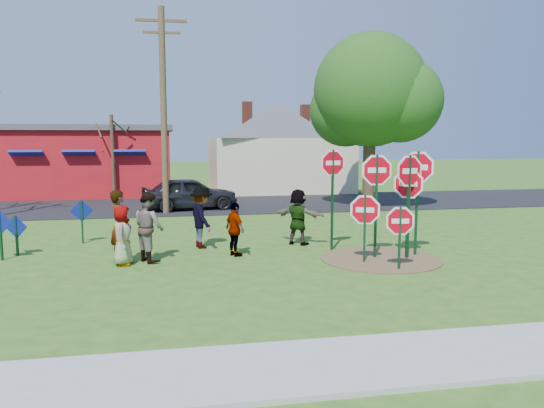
% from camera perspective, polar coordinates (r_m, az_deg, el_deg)
% --- Properties ---
extents(ground, '(120.00, 120.00, 0.00)m').
position_cam_1_polar(ground, '(14.43, -6.84, -5.79)').
color(ground, '#305819').
rests_on(ground, ground).
extents(sidewalk, '(22.00, 1.80, 0.08)m').
position_cam_1_polar(sidewalk, '(7.59, -2.87, -17.60)').
color(sidewalk, '#9E9E99').
rests_on(sidewalk, ground).
extents(road, '(120.00, 7.50, 0.04)m').
position_cam_1_polar(road, '(25.75, -8.63, -0.07)').
color(road, black).
rests_on(road, ground).
extents(dirt_patch, '(3.20, 3.20, 0.03)m').
position_cam_1_polar(dirt_patch, '(14.48, 11.60, -5.78)').
color(dirt_patch, brown).
rests_on(dirt_patch, ground).
extents(red_building, '(9.40, 7.69, 3.90)m').
position_cam_1_polar(red_building, '(32.38, -18.95, 4.54)').
color(red_building, '#A5101D').
rests_on(red_building, ground).
extents(cream_house, '(9.40, 9.40, 6.50)m').
position_cam_1_polar(cream_house, '(32.67, 0.57, 6.63)').
color(cream_house, beige).
rests_on(cream_house, ground).
extents(stop_sign_a, '(0.97, 0.44, 1.91)m').
position_cam_1_polar(stop_sign_a, '(13.78, 9.97, -1.11)').
color(stop_sign_a, '#113E20').
rests_on(stop_sign_a, ground).
extents(stop_sign_b, '(1.01, 0.17, 3.02)m').
position_cam_1_polar(stop_sign_b, '(15.07, 6.54, 3.27)').
color(stop_sign_b, '#113E20').
rests_on(stop_sign_b, ground).
extents(stop_sign_c, '(1.16, 0.31, 3.02)m').
position_cam_1_polar(stop_sign_c, '(14.86, 15.38, 2.63)').
color(stop_sign_c, '#113E20').
rests_on(stop_sign_c, ground).
extents(stop_sign_d, '(1.10, 0.35, 2.92)m').
position_cam_1_polar(stop_sign_d, '(14.39, 14.53, 2.50)').
color(stop_sign_d, '#113E20').
rests_on(stop_sign_d, ground).
extents(stop_sign_e, '(0.94, 0.21, 1.69)m').
position_cam_1_polar(stop_sign_e, '(13.22, 13.61, -2.22)').
color(stop_sign_e, '#113E20').
rests_on(stop_sign_e, ground).
extents(stop_sign_f, '(0.88, 0.69, 2.55)m').
position_cam_1_polar(stop_sign_f, '(14.64, 14.44, 1.40)').
color(stop_sign_f, '#113E20').
rests_on(stop_sign_f, ground).
extents(stop_sign_g, '(1.12, 0.12, 2.93)m').
position_cam_1_polar(stop_sign_g, '(14.29, 11.18, 2.35)').
color(stop_sign_g, '#113E20').
rests_on(stop_sign_g, ground).
extents(blue_diamond_b, '(0.64, 0.22, 1.34)m').
position_cam_1_polar(blue_diamond_b, '(15.63, -27.19, -2.44)').
color(blue_diamond_b, '#113E20').
rests_on(blue_diamond_b, ground).
extents(blue_diamond_c, '(0.62, 0.22, 1.12)m').
position_cam_1_polar(blue_diamond_c, '(16.09, -25.79, -2.65)').
color(blue_diamond_c, '#113E20').
rests_on(blue_diamond_c, ground).
extents(blue_diamond_d, '(0.68, 0.15, 1.35)m').
position_cam_1_polar(blue_diamond_d, '(17.16, -19.77, -1.26)').
color(blue_diamond_d, '#113E20').
rests_on(blue_diamond_d, ground).
extents(person_a, '(0.55, 0.78, 1.52)m').
position_cam_1_polar(person_a, '(13.93, -15.78, -3.29)').
color(person_a, '#3C4192').
rests_on(person_a, ground).
extents(person_b, '(0.58, 0.77, 1.89)m').
position_cam_1_polar(person_b, '(14.18, -16.07, -2.35)').
color(person_b, '#1D6C64').
rests_on(person_b, ground).
extents(person_c, '(1.03, 1.11, 1.82)m').
position_cam_1_polar(person_c, '(14.18, -13.08, -2.41)').
color(person_c, '#9D6143').
rests_on(person_c, ground).
extents(person_d, '(0.94, 1.30, 1.81)m').
position_cam_1_polar(person_d, '(15.63, -7.59, -1.43)').
color(person_d, '#2E2F33').
rests_on(person_d, ground).
extents(person_e, '(0.68, 0.94, 1.48)m').
position_cam_1_polar(person_e, '(14.45, -4.01, -2.74)').
color(person_e, '#4F2F61').
rests_on(person_e, ground).
extents(person_f, '(1.54, 1.37, 1.70)m').
position_cam_1_polar(person_f, '(16.00, 2.83, -1.39)').
color(person_f, '#1F4C34').
rests_on(person_f, ground).
extents(suv, '(4.45, 2.35, 1.44)m').
position_cam_1_polar(suv, '(23.91, -8.87, 1.16)').
color(suv, '#333338').
rests_on(suv, road).
extents(utility_pole, '(2.09, 0.27, 8.53)m').
position_cam_1_polar(utility_pole, '(22.83, -11.59, 10.19)').
color(utility_pole, '#4C3823').
rests_on(utility_pole, ground).
extents(leafy_tree, '(5.51, 5.03, 7.83)m').
position_cam_1_polar(leafy_tree, '(24.36, 10.83, 11.31)').
color(leafy_tree, '#382819').
rests_on(leafy_tree, ground).
extents(bare_tree_east, '(1.80, 1.80, 4.38)m').
position_cam_1_polar(bare_tree_east, '(28.35, -16.80, 6.07)').
color(bare_tree_east, '#382819').
rests_on(bare_tree_east, ground).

